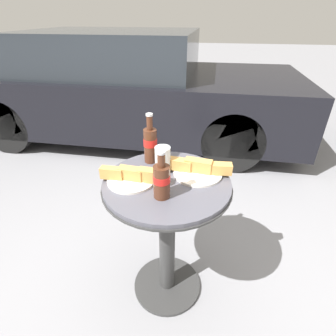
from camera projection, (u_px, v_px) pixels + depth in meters
name	position (u px, v px, depth m)	size (l,w,h in m)	color
ground_plane	(167.00, 285.00, 1.57)	(30.00, 30.00, 0.00)	gray
bistro_table	(167.00, 220.00, 1.31)	(0.60, 0.60, 0.75)	#333333
cola_bottle_left	(150.00, 143.00, 1.30)	(0.07, 0.07, 0.25)	#4C2819
cola_bottle_right	(162.00, 180.00, 1.05)	(0.07, 0.07, 0.21)	#4C2819
drinking_glass	(163.00, 161.00, 1.23)	(0.07, 0.07, 0.13)	black
lunch_plate_near	(197.00, 169.00, 1.23)	(0.33, 0.23, 0.07)	silver
lunch_plate_far	(133.00, 177.00, 1.17)	(0.30, 0.22, 0.07)	silver
parked_car	(128.00, 89.00, 3.28)	(4.04, 1.69, 1.24)	black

